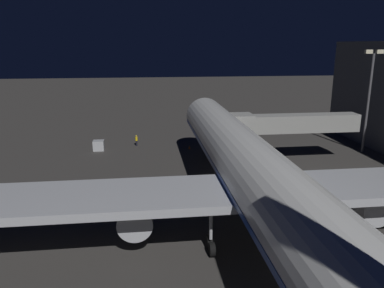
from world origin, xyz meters
name	(u,v)px	position (x,y,z in m)	size (l,w,h in m)	color
ground_plane	(224,187)	(0.00, 0.00, 0.00)	(320.00, 320.00, 0.00)	#383533
airliner_at_gate	(256,177)	(0.00, 12.47, 5.81)	(56.59, 62.99, 20.73)	silver
jet_bridge	(284,124)	(-10.41, -8.62, 5.89)	(19.02, 3.40, 7.43)	#9E9E99
apron_floodlight_mast	(369,94)	(-25.50, -12.63, 9.49)	(2.90, 0.50, 16.17)	#59595E
baggage_container_near_belt	(99,145)	(17.13, -18.89, 0.83)	(1.75, 1.57, 1.66)	#B7BABF
ground_crew_near_nose_gear	(136,140)	(11.00, -20.94, 1.06)	(0.40, 0.40, 1.91)	black
traffic_cone_nose_port	(215,146)	(-2.20, -17.97, 0.28)	(0.36, 0.36, 0.55)	orange
traffic_cone_nose_starboard	(189,147)	(2.20, -17.97, 0.28)	(0.36, 0.36, 0.55)	orange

